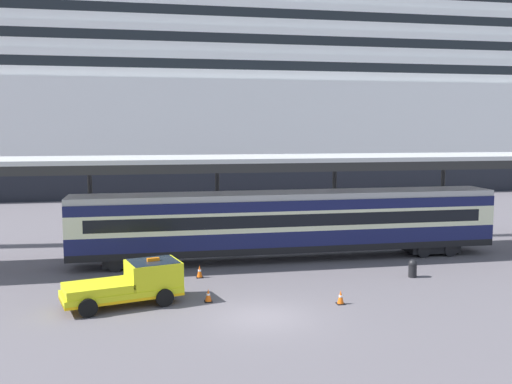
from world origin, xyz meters
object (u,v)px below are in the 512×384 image
traffic_cone_far (208,295)px  traffic_cone_mid (341,297)px  train_carriage (288,222)px  quay_bollard (413,268)px  cruise_ship (173,98)px  traffic_cone_near (200,272)px  service_truck (133,282)px

traffic_cone_far → traffic_cone_mid: bearing=-14.1°
traffic_cone_far → train_carriage: bearing=53.2°
traffic_cone_mid → quay_bollard: size_ratio=0.67×
traffic_cone_far → quay_bollard: bearing=11.5°
train_carriage → quay_bollard: size_ratio=26.62×
cruise_ship → traffic_cone_far: cruise_ship is taller
quay_bollard → traffic_cone_near: bearing=169.6°
service_truck → traffic_cone_mid: 9.39m
traffic_cone_mid → traffic_cone_near: bearing=135.2°
cruise_ship → traffic_cone_far: 52.62m
train_carriage → service_truck: bearing=-141.4°
traffic_cone_mid → quay_bollard: (5.34, 3.73, 0.20)m
cruise_ship → service_truck: cruise_ship is taller
service_truck → traffic_cone_near: (3.35, 3.95, -0.66)m
train_carriage → traffic_cone_mid: (0.19, -9.01, -2.00)m
traffic_cone_near → traffic_cone_far: 4.33m
service_truck → traffic_cone_mid: bearing=-11.3°
traffic_cone_near → service_truck: bearing=-130.3°
train_carriage → quay_bollard: 7.85m
traffic_cone_mid → train_carriage: bearing=91.2°
traffic_cone_near → traffic_cone_mid: (5.83, -5.79, -0.01)m
train_carriage → service_truck: train_carriage is taller
train_carriage → traffic_cone_near: (-5.64, -3.22, -1.98)m
traffic_cone_mid → service_truck: bearing=168.7°
train_carriage → service_truck: (-8.99, -7.17, -1.33)m
train_carriage → traffic_cone_near: 6.79m
train_carriage → traffic_cone_far: train_carriage is taller
cruise_ship → traffic_cone_near: (-0.99, -46.99, -11.57)m
cruise_ship → train_carriage: bearing=-83.9°
traffic_cone_mid → traffic_cone_far: traffic_cone_mid is taller
traffic_cone_mid → traffic_cone_far: (-5.84, 1.46, -0.02)m
cruise_ship → traffic_cone_near: 48.40m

